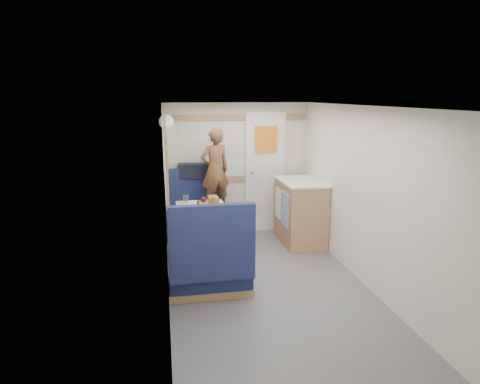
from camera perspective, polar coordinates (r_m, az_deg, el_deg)
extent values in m
plane|color=#515156|center=(4.79, 4.21, -13.35)|extent=(4.50, 4.50, 0.00)
plane|color=silver|center=(4.30, 4.65, 11.29)|extent=(4.50, 4.50, 0.00)
cube|color=silver|center=(6.60, -0.52, 3.14)|extent=(2.20, 0.02, 2.00)
cube|color=silver|center=(4.31, -9.90, -2.34)|extent=(0.02, 4.50, 2.00)
cube|color=silver|center=(4.84, 17.13, -1.04)|extent=(0.02, 4.50, 2.00)
cube|color=#936042|center=(6.61, -0.49, 1.83)|extent=(2.15, 0.02, 0.08)
cube|color=#936042|center=(6.49, -0.50, 9.91)|extent=(2.15, 0.02, 0.08)
cube|color=#AEB599|center=(5.23, -9.91, 3.16)|extent=(0.04, 1.30, 0.72)
cube|color=white|center=(6.67, 3.34, 2.62)|extent=(0.62, 0.04, 1.86)
cube|color=orange|center=(6.57, 3.46, 7.04)|extent=(0.34, 0.03, 0.40)
cylinder|color=silver|center=(6.57, 1.58, 2.66)|extent=(0.04, 0.10, 0.04)
cube|color=white|center=(5.37, -5.09, -2.46)|extent=(0.62, 0.92, 0.04)
cylinder|color=silver|center=(5.47, -5.02, -6.00)|extent=(0.08, 0.08, 0.66)
cylinder|color=silver|center=(5.59, -4.95, -9.25)|extent=(0.36, 0.36, 0.03)
cube|color=#171D49|center=(6.27, -5.68, -4.74)|extent=(0.88, 0.50, 0.45)
cube|color=#171D49|center=(6.42, -5.97, -0.38)|extent=(0.88, 0.10, 0.80)
cube|color=#936042|center=(6.33, -5.65, -6.34)|extent=(0.90, 0.52, 0.08)
cube|color=#171D49|center=(4.77, -4.07, -10.50)|extent=(0.88, 0.50, 0.45)
cube|color=#171D49|center=(4.36, -3.75, -6.81)|extent=(0.88, 0.10, 0.80)
cube|color=#936042|center=(4.85, -4.03, -12.50)|extent=(0.90, 0.52, 0.08)
cube|color=#936042|center=(6.42, -6.05, 1.70)|extent=(0.90, 0.14, 0.04)
sphere|color=white|center=(6.02, -9.80, 9.21)|extent=(0.20, 0.20, 0.20)
cube|color=#936042|center=(6.25, 8.03, -2.71)|extent=(0.54, 0.90, 0.90)
cube|color=silver|center=(6.14, 8.16, 1.38)|extent=(0.56, 0.92, 0.03)
cube|color=#5972B2|center=(5.98, 6.05, -2.38)|extent=(0.01, 0.30, 0.48)
cube|color=silver|center=(6.31, 5.14, -1.54)|extent=(0.01, 0.28, 0.44)
imported|color=brown|center=(6.14, -3.36, 2.90)|extent=(0.51, 0.42, 1.21)
cube|color=black|center=(6.39, -6.22, 2.83)|extent=(0.47, 0.26, 0.22)
cube|color=white|center=(5.11, -4.01, -2.90)|extent=(0.37, 0.41, 0.02)
sphere|color=orange|center=(5.07, -3.49, -2.54)|extent=(0.07, 0.07, 0.07)
cube|color=#E9D187|center=(5.24, -3.82, -2.20)|extent=(0.11, 0.07, 0.04)
cylinder|color=white|center=(5.30, -4.85, -2.40)|extent=(0.06, 0.06, 0.01)
cylinder|color=white|center=(5.29, -4.86, -1.85)|extent=(0.01, 0.01, 0.10)
sphere|color=#490713|center=(5.27, -4.88, -1.06)|extent=(0.08, 0.08, 0.08)
cylinder|color=white|center=(4.98, -6.50, -2.82)|extent=(0.07, 0.07, 0.11)
cylinder|color=white|center=(5.70, -7.24, -0.85)|extent=(0.07, 0.07, 0.11)
cylinder|color=white|center=(5.33, -5.18, -1.70)|extent=(0.07, 0.07, 0.12)
cylinder|color=brown|center=(5.50, -3.61, -1.33)|extent=(0.06, 0.06, 0.10)
cylinder|color=black|center=(5.37, -5.55, -1.70)|extent=(0.04, 0.04, 0.10)
cube|color=brown|center=(5.60, -3.58, -1.09)|extent=(0.13, 0.23, 0.09)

